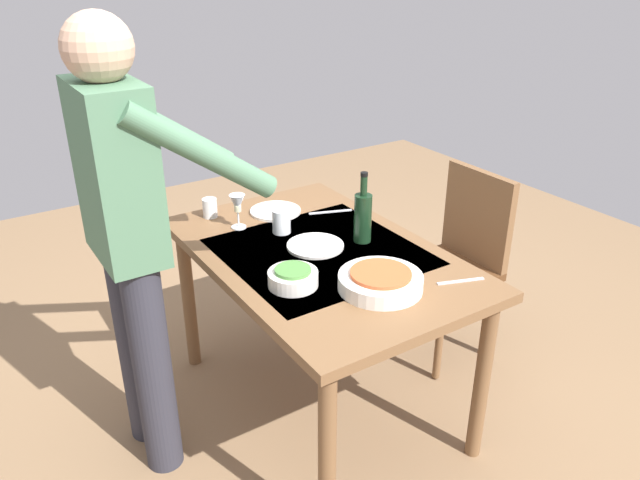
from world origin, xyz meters
TOP-DOWN VIEW (x-y plane):
  - ground_plane at (0.00, 0.00)m, footprint 6.00×6.00m
  - dining_table at (0.00, 0.00)m, footprint 1.32×0.85m
  - chair_near at (0.01, -0.81)m, footprint 0.40×0.40m
  - person_server at (0.15, 0.69)m, footprint 0.42×0.61m
  - wine_bottle at (-0.01, -0.20)m, footprint 0.07×0.07m
  - wine_glass_left at (0.38, 0.17)m, footprint 0.07×0.07m
  - water_cup_near_left at (0.56, 0.22)m, footprint 0.06×0.06m
  - water_cup_near_right at (0.24, 0.04)m, footprint 0.08×0.08m
  - serving_bowl_pasta at (-0.36, -0.02)m, footprint 0.30×0.30m
  - side_bowl_salad at (-0.17, 0.23)m, footprint 0.18×0.18m
  - dinner_plate_near at (0.04, -0.01)m, footprint 0.23×0.23m
  - dinner_plate_far at (0.44, -0.05)m, footprint 0.23×0.23m
  - table_knife at (0.31, -0.25)m, footprint 0.08×0.19m
  - table_fork at (-0.48, -0.29)m, footprint 0.07×0.17m

SIDE VIEW (x-z plane):
  - ground_plane at x=0.00m, z-range 0.00..0.00m
  - chair_near at x=0.01m, z-range 0.07..0.98m
  - dining_table at x=0.00m, z-range 0.29..1.05m
  - table_knife at x=0.31m, z-range 0.76..0.77m
  - table_fork at x=-0.48m, z-range 0.76..0.77m
  - dinner_plate_near at x=0.04m, z-range 0.76..0.77m
  - dinner_plate_far at x=0.44m, z-range 0.76..0.77m
  - serving_bowl_pasta at x=-0.36m, z-range 0.76..0.83m
  - side_bowl_salad at x=-0.17m, z-range 0.76..0.83m
  - water_cup_near_left at x=0.56m, z-range 0.76..0.85m
  - water_cup_near_right at x=0.24m, z-range 0.76..0.86m
  - wine_glass_left at x=0.38m, z-range 0.79..0.94m
  - wine_bottle at x=-0.01m, z-range 0.72..1.02m
  - person_server at x=0.15m, z-range 0.12..1.81m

